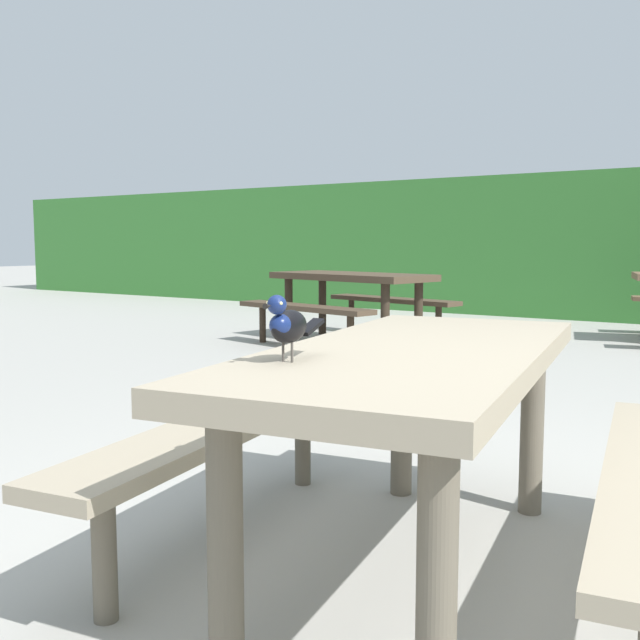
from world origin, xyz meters
name	(u,v)px	position (x,y,z in m)	size (l,w,h in m)	color
ground_plane	(466,629)	(0.00, 0.00, 0.00)	(60.00, 60.00, 0.00)	#A3A099
picnic_table_foreground	(415,404)	(-0.28, 0.23, 0.56)	(1.94, 1.97, 0.74)	gray
bird_grackle	(287,324)	(-0.42, -0.25, 0.84)	(0.08, 0.29, 0.18)	black
picnic_table_mid_right	(351,290)	(-3.33, 4.83, 0.56)	(2.01, 1.98, 0.74)	#473828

